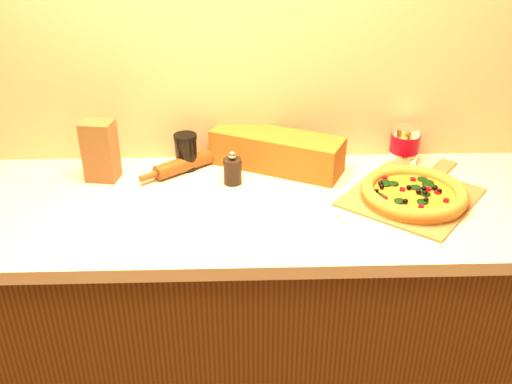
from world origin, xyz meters
name	(u,v)px	position (x,y,z in m)	size (l,w,h in m)	color
cabinet	(235,321)	(0.00, 1.43, 0.43)	(2.80, 0.65, 0.86)	#41260E
countertop	(232,207)	(0.00, 1.43, 0.88)	(2.84, 0.68, 0.04)	beige
pizza_peel	(413,195)	(0.56, 1.44, 0.90)	(0.50, 0.52, 0.01)	brown
pizza	(414,193)	(0.55, 1.41, 0.93)	(0.32, 0.32, 0.05)	gold
pepper_grinder	(233,170)	(0.00, 1.55, 0.95)	(0.06, 0.06, 0.11)	black
rolling_pin	(190,163)	(-0.14, 1.65, 0.93)	(0.31, 0.25, 0.05)	#522E0E
coffee_canister	(405,144)	(0.59, 1.68, 0.97)	(0.10, 0.10, 0.13)	silver
bread_bag	(277,151)	(0.15, 1.66, 0.96)	(0.44, 0.14, 0.12)	brown
paper_bag	(100,151)	(-0.42, 1.60, 1.00)	(0.10, 0.08, 0.20)	brown
dark_jar	(186,152)	(-0.15, 1.66, 0.96)	(0.08, 0.08, 0.12)	black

